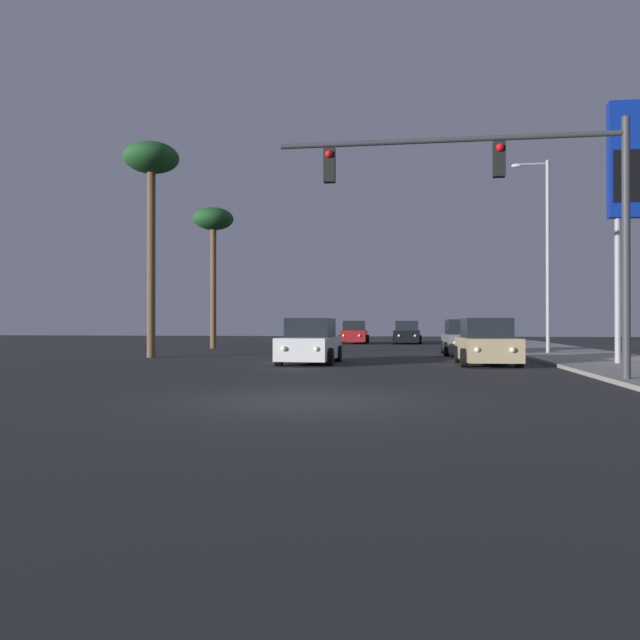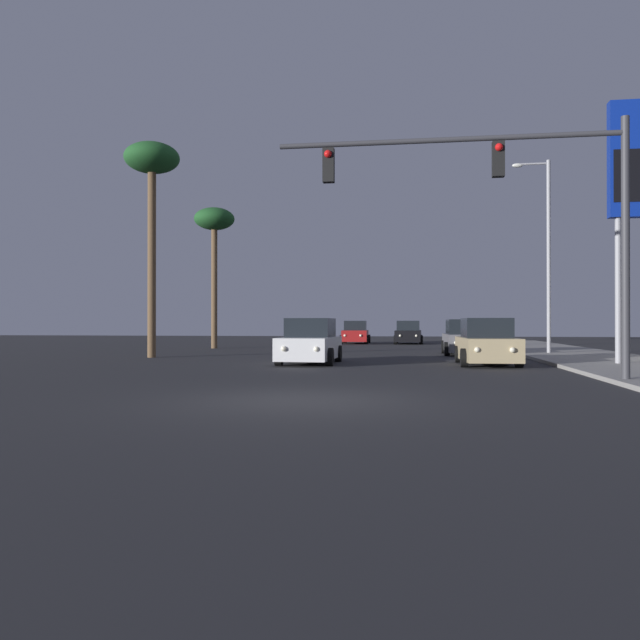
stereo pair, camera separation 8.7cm
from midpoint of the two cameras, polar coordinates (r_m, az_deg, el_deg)
name	(u,v)px [view 2 (the right image)]	position (r m, az deg, el deg)	size (l,w,h in m)	color
ground_plane	(301,400)	(12.15, -1.53, -7.35)	(120.00, 120.00, 0.00)	#28282B
sidewalk_right	(637,367)	(23.16, 27.07, -3.82)	(5.00, 60.00, 0.12)	gray
car_tan	(487,344)	(23.15, 15.10, -2.10)	(2.04, 4.34, 1.68)	tan
car_black	(408,333)	(45.89, 8.14, -1.22)	(2.04, 4.34, 1.68)	black
car_grey	(465,339)	(30.42, 13.17, -1.67)	(2.04, 4.33, 1.68)	slate
car_red	(355,333)	(46.16, 3.31, -1.21)	(2.04, 4.34, 1.68)	maroon
car_white	(310,343)	(23.12, -0.80, -2.12)	(2.04, 4.33, 1.68)	silver
traffic_light_mast	(516,193)	(16.87, 17.64, 11.03)	(8.82, 0.36, 6.50)	#38383D
street_lamp	(546,246)	(31.14, 20.01, 6.40)	(1.74, 0.24, 9.00)	#99999E
gas_station_sign	(639,174)	(24.47, 27.27, 11.82)	(2.00, 0.42, 9.00)	#99999E
palm_tree_mid	(214,226)	(38.14, -9.57, 8.44)	(2.40, 2.40, 8.40)	brown
palm_tree_near	(152,171)	(28.96, -15.03, 13.04)	(2.40, 2.40, 9.40)	brown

